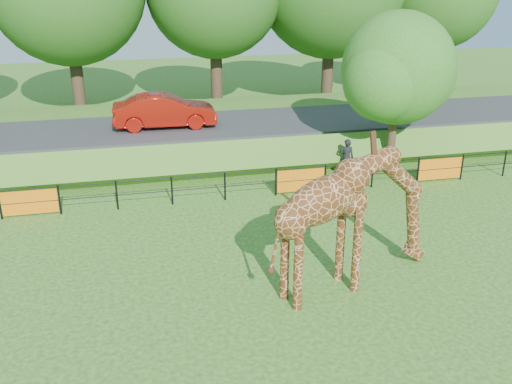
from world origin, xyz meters
TOP-DOWN VIEW (x-y plane):
  - ground at (0.00, 0.00)m, footprint 90.00×90.00m
  - giraffe at (2.38, 1.16)m, footprint 5.46×2.59m
  - perimeter_fence at (0.00, 8.00)m, footprint 28.07×0.10m
  - embankment at (0.00, 15.50)m, footprint 40.00×9.00m
  - road at (0.00, 14.00)m, footprint 40.00×5.00m
  - car_red at (-1.71, 13.88)m, footprint 4.69×1.75m
  - visitor at (5.46, 9.48)m, footprint 0.70×0.58m
  - tree_east at (7.60, 9.63)m, footprint 5.40×4.71m

SIDE VIEW (x-z plane):
  - ground at x=0.00m, z-range 0.00..0.00m
  - perimeter_fence at x=0.00m, z-range 0.00..1.10m
  - embankment at x=0.00m, z-range 0.00..1.30m
  - visitor at x=5.46m, z-range 0.00..1.64m
  - road at x=0.00m, z-range 1.30..1.42m
  - giraffe at x=2.38m, z-range 0.00..3.87m
  - car_red at x=-1.71m, z-range 1.42..2.95m
  - tree_east at x=7.60m, z-range 0.90..7.66m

